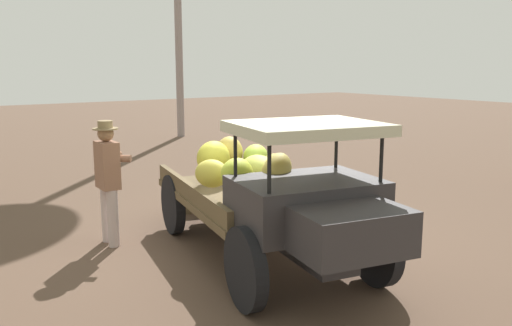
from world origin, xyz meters
name	(u,v)px	position (x,y,z in m)	size (l,w,h in m)	color
ground_plane	(262,248)	(0.00, 0.00, 0.00)	(60.00, 60.00, 0.00)	brown
truck	(274,194)	(0.59, -0.25, 0.91)	(4.64, 2.46, 1.88)	#302D2F
farmer	(108,175)	(-1.36, -1.64, 0.99)	(0.53, 0.46, 1.74)	#BFA9A5
wooden_crate	(195,198)	(-2.24, 0.19, 0.21)	(0.58, 0.46, 0.42)	olive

